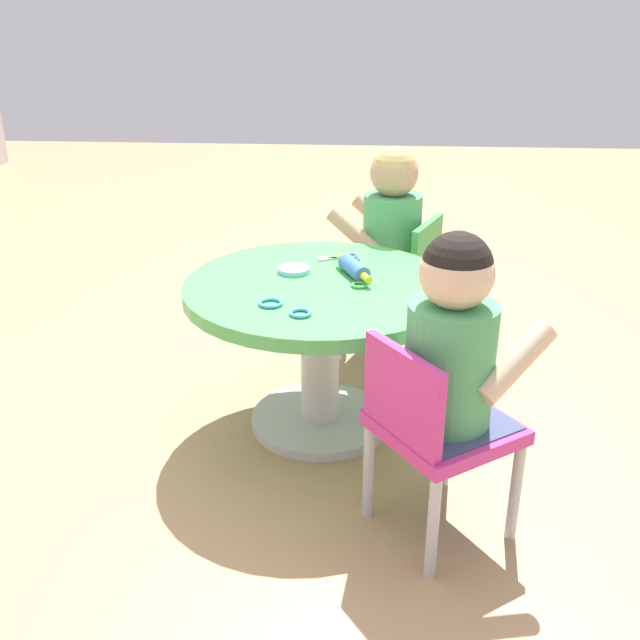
{
  "coord_description": "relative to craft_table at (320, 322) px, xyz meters",
  "views": [
    {
      "loc": [
        -2.02,
        -0.15,
        1.25
      ],
      "look_at": [
        0.0,
        0.0,
        0.36
      ],
      "focal_mm": 41.07,
      "sensor_mm": 36.0,
      "label": 1
    }
  ],
  "objects": [
    {
      "name": "ground_plane",
      "position": [
        0.0,
        0.0,
        -0.36
      ],
      "size": [
        10.0,
        10.0,
        0.0
      ],
      "primitive_type": "plane",
      "color": "tan"
    },
    {
      "name": "craft_table",
      "position": [
        0.0,
        0.0,
        0.0
      ],
      "size": [
        0.81,
        0.81,
        0.48
      ],
      "color": "silver",
      "rests_on": "ground"
    },
    {
      "name": "child_chair_left",
      "position": [
        -0.5,
        -0.31,
        -0.05
      ],
      "size": [
        0.42,
        0.42,
        0.54
      ],
      "color": "#B7B7BC",
      "rests_on": "ground"
    },
    {
      "name": "seated_child_left",
      "position": [
        -0.48,
        -0.34,
        0.18
      ],
      "size": [
        0.42,
        0.44,
        0.51
      ],
      "color": "#3F4772",
      "rests_on": "ground"
    },
    {
      "name": "child_chair_right",
      "position": [
        0.53,
        -0.25,
        -0.05
      ],
      "size": [
        0.39,
        0.39,
        0.54
      ],
      "color": "#B7B7BC",
      "rests_on": "ground"
    },
    {
      "name": "seated_child_right",
      "position": [
        0.54,
        -0.22,
        0.18
      ],
      "size": [
        0.38,
        0.42,
        0.51
      ],
      "color": "#3F4772",
      "rests_on": "ground"
    },
    {
      "name": "rolling_pin",
      "position": [
        0.07,
        -0.1,
        0.15
      ],
      "size": [
        0.22,
        0.11,
        0.05
      ],
      "color": "#3F72CC",
      "rests_on": "craft_table"
    },
    {
      "name": "craft_scissors",
      "position": [
        0.23,
        -0.06,
        0.13
      ],
      "size": [
        0.08,
        0.14,
        0.01
      ],
      "color": "silver",
      "rests_on": "craft_table"
    },
    {
      "name": "playdough_blob_0",
      "position": [
        0.08,
        0.09,
        0.14
      ],
      "size": [
        0.1,
        0.1,
        0.02
      ],
      "primitive_type": "cylinder",
      "color": "#8CCCF2",
      "rests_on": "craft_table"
    },
    {
      "name": "cookie_cutter_0",
      "position": [
        -0.18,
        0.12,
        0.13
      ],
      "size": [
        0.07,
        0.07,
        0.01
      ],
      "primitive_type": "torus",
      "color": "#3F99D8",
      "rests_on": "craft_table"
    },
    {
      "name": "cookie_cutter_1",
      "position": [
        0.14,
        -0.07,
        0.13
      ],
      "size": [
        0.06,
        0.06,
        0.01
      ],
      "primitive_type": "torus",
      "color": "#4CB259",
      "rests_on": "craft_table"
    },
    {
      "name": "cookie_cutter_2",
      "position": [
        -0.25,
        0.03,
        0.13
      ],
      "size": [
        0.06,
        0.06,
        0.01
      ],
      "primitive_type": "torus",
      "color": "#3F99D8",
      "rests_on": "craft_table"
    },
    {
      "name": "cookie_cutter_3",
      "position": [
        -0.03,
        -0.12,
        0.13
      ],
      "size": [
        0.05,
        0.05,
        0.01
      ],
      "primitive_type": "torus",
      "color": "#4CB259",
      "rests_on": "craft_table"
    }
  ]
}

